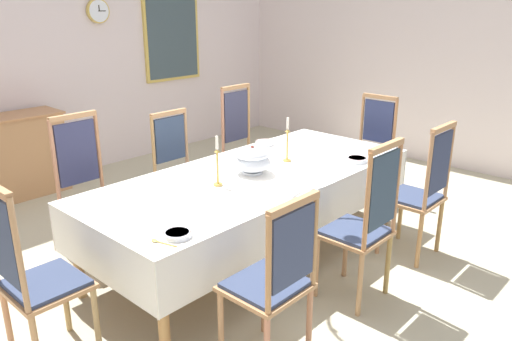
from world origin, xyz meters
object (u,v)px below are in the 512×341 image
object	(u,v)px
dining_table	(255,181)
bowl_near_right	(357,159)
candlestick_west	(217,165)
spoon_secondary	(362,157)
chair_south_b	(364,222)
framed_painting	(171,25)
mounted_clock	(98,11)
bowl_near_left	(177,234)
chair_north_c	(244,143)
bowl_far_left	(264,143)
chair_south_c	(421,190)
soup_tureen	(252,160)
chair_north_b	(180,166)
candlestick_east	(287,144)
chair_south_a	(274,279)
chair_head_east	(371,146)
chair_head_west	(32,274)
chair_north_a	(88,187)
spoon_primary	(158,241)

from	to	relation	value
dining_table	bowl_near_right	xyz separation A→B (m)	(0.81, -0.45, 0.09)
candlestick_west	spoon_secondary	world-z (taller)	candlestick_west
chair_south_b	framed_painting	world-z (taller)	framed_painting
candlestick_west	mounted_clock	distance (m)	3.42
bowl_near_left	framed_painting	xyz separation A→B (m)	(2.83, 3.57, 0.99)
dining_table	framed_painting	bearing A→B (deg)	61.76
chair_north_c	bowl_near_right	size ratio (longest dim) A/B	6.66
bowl_near_right	bowl_far_left	world-z (taller)	bowl_far_left
chair_south_c	soup_tureen	size ratio (longest dim) A/B	3.88
bowl_near_right	framed_painting	distance (m)	3.80
chair_north_b	bowl_near_left	size ratio (longest dim) A/B	6.30
chair_south_b	candlestick_east	distance (m)	1.11
chair_south_a	candlestick_west	bearing A→B (deg)	62.82
framed_painting	mounted_clock	bearing A→B (deg)	-179.52
chair_head_east	spoon_secondary	bearing A→B (deg)	115.42
chair_south_a	bowl_near_left	world-z (taller)	chair_south_a
dining_table	chair_head_west	bearing A→B (deg)	-180.00
candlestick_west	chair_south_b	bearing A→B (deg)	-66.66
chair_south_c	mounted_clock	xyz separation A→B (m)	(-0.35, 4.11, 1.35)
candlestick_west	bowl_near_right	bearing A→B (deg)	-20.48
soup_tureen	candlestick_east	xyz separation A→B (m)	(0.44, -0.00, 0.04)
framed_painting	soup_tureen	bearing A→B (deg)	-118.65
chair_north_c	bowl_near_right	xyz separation A→B (m)	(-0.11, -1.46, 0.15)
chair_north_a	chair_north_b	world-z (taller)	chair_north_a
soup_tureen	candlestick_west	xyz separation A→B (m)	(-0.38, -0.00, 0.04)
bowl_far_left	mounted_clock	world-z (taller)	mounted_clock
chair_south_b	chair_head_west	size ratio (longest dim) A/B	1.02
candlestick_east	chair_north_a	bearing A→B (deg)	142.88
chair_head_east	spoon_secondary	xyz separation A→B (m)	(-0.90, -0.43, 0.16)
dining_table	candlestick_east	size ratio (longest dim) A/B	7.44
chair_south_a	chair_south_c	xyz separation A→B (m)	(1.84, -0.00, 0.02)
chair_north_a	chair_south_b	size ratio (longest dim) A/B	1.01
bowl_near_right	soup_tureen	bearing A→B (deg)	151.49
chair_north_c	bowl_near_right	world-z (taller)	chair_north_c
dining_table	framed_painting	distance (m)	3.69
soup_tureen	spoon_secondary	bearing A→B (deg)	-23.96
dining_table	chair_head_west	distance (m)	1.84
chair_south_c	chair_head_east	size ratio (longest dim) A/B	1.04
candlestick_east	bowl_near_left	size ratio (longest dim) A/B	2.24
candlestick_west	chair_north_a	bearing A→B (deg)	117.01
chair_head_west	chair_north_b	bearing A→B (deg)	118.19
chair_south_b	chair_north_c	xyz separation A→B (m)	(0.89, 2.01, 0.01)
chair_north_c	chair_head_east	distance (m)	1.36
chair_head_east	candlestick_east	size ratio (longest dim) A/B	2.90
spoon_secondary	chair_north_c	bearing A→B (deg)	103.15
chair_head_east	bowl_near_left	distance (m)	3.03
chair_north_b	bowl_near_right	distance (m)	1.66
chair_south_a	spoon_primary	world-z (taller)	chair_south_a
chair_north_a	framed_painting	size ratio (longest dim) A/B	0.80
chair_south_b	spoon_primary	distance (m)	1.44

